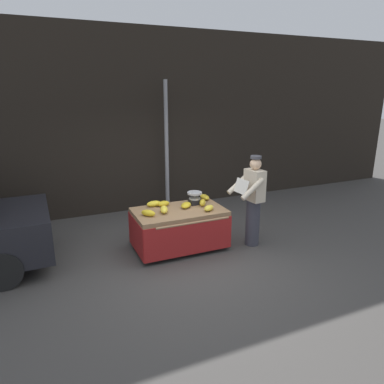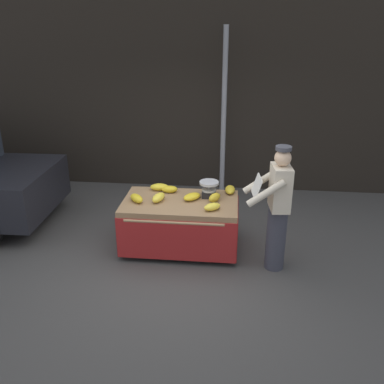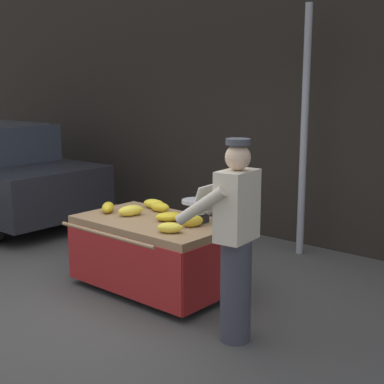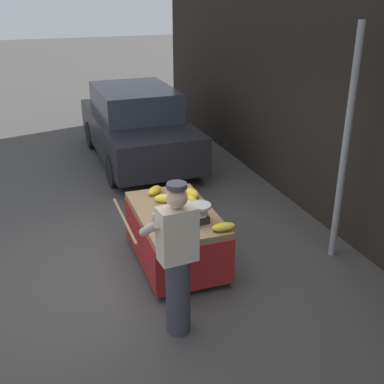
# 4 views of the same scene
# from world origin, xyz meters

# --- Properties ---
(ground_plane) EXTENTS (60.00, 60.00, 0.00)m
(ground_plane) POSITION_xyz_m (0.00, 0.00, 0.00)
(ground_plane) COLOR #423F3D
(back_wall) EXTENTS (16.00, 0.24, 4.22)m
(back_wall) POSITION_xyz_m (0.00, 3.18, 2.11)
(back_wall) COLOR black
(back_wall) RESTS_ON ground
(street_pole) EXTENTS (0.09, 0.09, 3.07)m
(street_pole) POSITION_xyz_m (0.56, 2.67, 1.53)
(street_pole) COLOR gray
(street_pole) RESTS_ON ground
(banana_cart) EXTENTS (1.65, 1.17, 0.76)m
(banana_cart) POSITION_xyz_m (0.03, 0.56, 0.54)
(banana_cart) COLOR #93704C
(banana_cart) RESTS_ON ground
(weighing_scale) EXTENTS (0.28, 0.28, 0.23)m
(weighing_scale) POSITION_xyz_m (0.43, 0.76, 0.88)
(weighing_scale) COLOR black
(weighing_scale) RESTS_ON banana_cart
(banana_bunch_0) EXTENTS (0.25, 0.16, 0.10)m
(banana_bunch_0) POSITION_xyz_m (-0.16, 0.85, 0.81)
(banana_bunch_0) COLOR gold
(banana_bunch_0) RESTS_ON banana_cart
(banana_bunch_1) EXTENTS (0.31, 0.33, 0.09)m
(banana_bunch_1) POSITION_xyz_m (0.20, 0.62, 0.81)
(banana_bunch_1) COLOR gold
(banana_bunch_1) RESTS_ON banana_cart
(banana_bunch_2) EXTENTS (0.28, 0.25, 0.10)m
(banana_bunch_2) POSITION_xyz_m (0.50, 0.30, 0.81)
(banana_bunch_2) COLOR yellow
(banana_bunch_2) RESTS_ON banana_cart
(banana_bunch_3) EXTENTS (0.22, 0.26, 0.12)m
(banana_bunch_3) POSITION_xyz_m (0.52, 0.60, 0.82)
(banana_bunch_3) COLOR gold
(banana_bunch_3) RESTS_ON banana_cart
(banana_bunch_4) EXTENTS (0.21, 0.31, 0.11)m
(banana_bunch_4) POSITION_xyz_m (-0.27, 0.52, 0.82)
(banana_bunch_4) COLOR yellow
(banana_bunch_4) RESTS_ON banana_cart
(banana_bunch_5) EXTENTS (0.15, 0.30, 0.09)m
(banana_bunch_5) POSITION_xyz_m (0.73, 0.95, 0.80)
(banana_bunch_5) COLOR gold
(banana_bunch_5) RESTS_ON banana_cart
(banana_bunch_6) EXTENTS (0.28, 0.29, 0.11)m
(banana_bunch_6) POSITION_xyz_m (-0.57, 0.46, 0.81)
(banana_bunch_6) COLOR gold
(banana_bunch_6) RESTS_ON banana_cart
(banana_bunch_7) EXTENTS (0.29, 0.17, 0.10)m
(banana_bunch_7) POSITION_xyz_m (-0.33, 0.93, 0.81)
(banana_bunch_7) COLOR yellow
(banana_bunch_7) RESTS_ON banana_cart
(vendor_person) EXTENTS (0.61, 0.55, 1.71)m
(vendor_person) POSITION_xyz_m (1.35, 0.17, 0.87)
(vendor_person) COLOR #383842
(vendor_person) RESTS_ON ground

